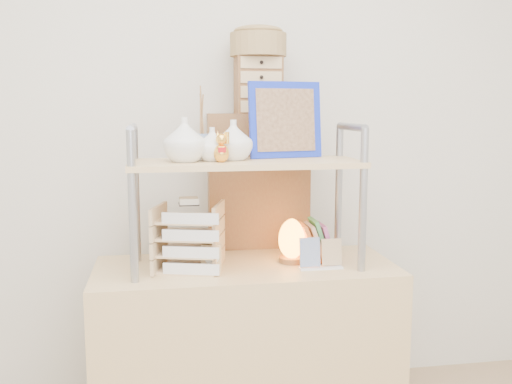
# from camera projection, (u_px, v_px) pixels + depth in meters

# --- Properties ---
(desk) EXTENTS (1.20, 0.50, 0.75)m
(desk) POSITION_uv_depth(u_px,v_px,m) (246.00, 354.00, 2.34)
(desk) COLOR tan
(desk) RESTS_ON ground
(cabinet) EXTENTS (0.46, 0.26, 1.35)m
(cabinet) POSITION_uv_depth(u_px,v_px,m) (257.00, 259.00, 2.67)
(cabinet) COLOR brown
(cabinet) RESTS_ON ground
(hutch) EXTENTS (0.90, 0.34, 0.73)m
(hutch) POSITION_uv_depth(u_px,v_px,m) (236.00, 156.00, 2.22)
(hutch) COLOR #9497A1
(hutch) RESTS_ON desk
(letter_tray) EXTENTS (0.28, 0.28, 0.28)m
(letter_tray) POSITION_uv_depth(u_px,v_px,m) (189.00, 241.00, 2.21)
(letter_tray) COLOR tan
(letter_tray) RESTS_ON desk
(salt_lamp) EXTENTS (0.12, 0.11, 0.18)m
(salt_lamp) POSITION_uv_depth(u_px,v_px,m) (291.00, 240.00, 2.32)
(salt_lamp) COLOR brown
(salt_lamp) RESTS_ON desk
(desk_clock) EXTENTS (0.08, 0.05, 0.11)m
(desk_clock) POSITION_uv_depth(u_px,v_px,m) (211.00, 258.00, 2.19)
(desk_clock) COLOR tan
(desk_clock) RESTS_ON desk
(postcard_stand) EXTENTS (0.17, 0.05, 0.12)m
(postcard_stand) POSITION_uv_depth(u_px,v_px,m) (320.00, 260.00, 2.24)
(postcard_stand) COLOR white
(postcard_stand) RESTS_ON desk
(drawer_chest) EXTENTS (0.20, 0.16, 0.25)m
(drawer_chest) POSITION_uv_depth(u_px,v_px,m) (258.00, 85.00, 2.53)
(drawer_chest) COLOR brown
(drawer_chest) RESTS_ON cabinet
(woven_basket) EXTENTS (0.25, 0.25, 0.10)m
(woven_basket) POSITION_uv_depth(u_px,v_px,m) (258.00, 45.00, 2.51)
(woven_basket) COLOR olive
(woven_basket) RESTS_ON drawer_chest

